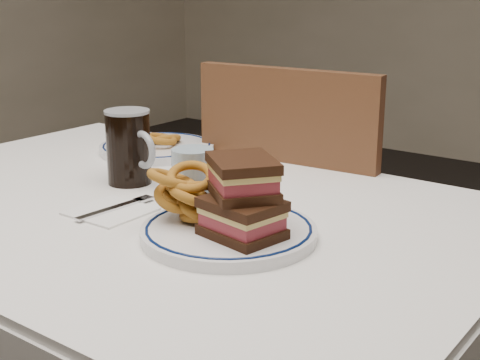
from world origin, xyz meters
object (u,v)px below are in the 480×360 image
Objects in this scene: chair_far at (307,238)px; beer_mug at (129,147)px; main_plate at (229,232)px; far_plate at (157,147)px; reuben_sandwich at (242,197)px.

chair_far is 0.57m from beer_mug.
beer_mug is (-0.34, 0.12, 0.06)m from main_plate.
chair_far is at bearing 39.53° from far_plate.
chair_far is at bearing 108.94° from main_plate.
far_plate is at bearing 145.63° from reuben_sandwich.
reuben_sandwich is at bearing -68.31° from chair_far.
beer_mug is 0.27m from far_plate.
chair_far reaches higher than reuben_sandwich.
main_plate and far_plate have the same top height.
beer_mug reaches higher than main_plate.
beer_mug reaches higher than reuben_sandwich.
beer_mug is 0.55× the size of far_plate.
main_plate is 1.89× the size of reuben_sandwich.
main_plate is 0.59m from far_plate.
main_plate is at bearing -71.06° from chair_far.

